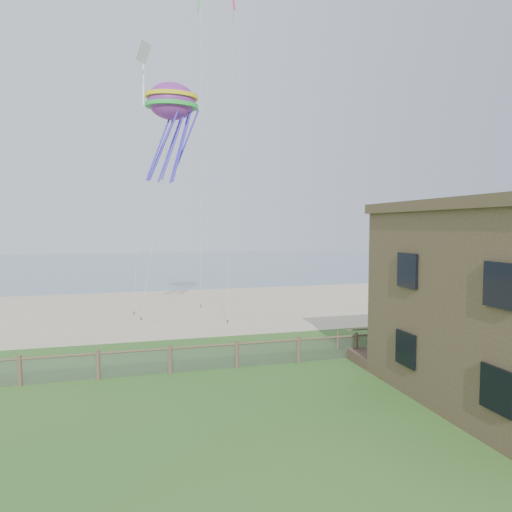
% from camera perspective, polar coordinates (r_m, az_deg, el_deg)
% --- Properties ---
extents(ground, '(160.00, 160.00, 0.00)m').
position_cam_1_polar(ground, '(16.02, 2.64, -20.02)').
color(ground, '#2D6221').
rests_on(ground, ground).
extents(sand_beach, '(72.00, 20.00, 0.02)m').
position_cam_1_polar(sand_beach, '(36.81, -7.95, -6.39)').
color(sand_beach, tan).
rests_on(sand_beach, ground).
extents(ocean, '(160.00, 68.00, 0.02)m').
position_cam_1_polar(ocean, '(80.34, -11.91, -0.94)').
color(ocean, slate).
rests_on(ocean, ground).
extents(chainlink_fence, '(36.20, 0.20, 1.25)m').
position_cam_1_polar(chainlink_fence, '(21.30, -2.41, -12.36)').
color(chainlink_fence, brown).
rests_on(chainlink_fence, ground).
extents(motel_deck, '(15.00, 2.00, 0.50)m').
position_cam_1_polar(motel_deck, '(26.54, 27.19, -10.20)').
color(motel_deck, brown).
rests_on(motel_deck, ground).
extents(picnic_table, '(1.85, 1.54, 0.69)m').
position_cam_1_polar(picnic_table, '(21.23, 18.84, -13.19)').
color(picnic_table, brown).
rests_on(picnic_table, ground).
extents(octopus_kite, '(3.38, 2.49, 6.67)m').
position_cam_1_polar(octopus_kite, '(29.67, -10.45, 15.29)').
color(octopus_kite, red).
extents(kite_white, '(2.36, 2.27, 3.35)m').
position_cam_1_polar(kite_white, '(31.68, -13.88, 21.67)').
color(kite_white, silver).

